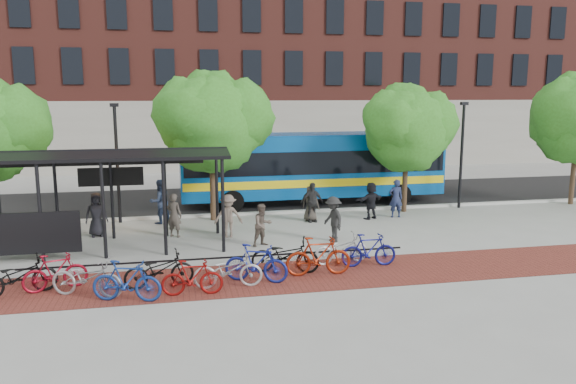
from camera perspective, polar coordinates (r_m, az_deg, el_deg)
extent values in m
plane|color=#9E9E99|center=(22.33, 0.75, -4.35)|extent=(160.00, 160.00, 0.00)
cube|color=black|center=(30.01, -2.51, -0.61)|extent=(160.00, 8.00, 0.01)
cube|color=#B7B7B2|center=(26.14, -1.12, -2.09)|extent=(160.00, 0.25, 0.12)
cube|color=maroon|center=(17.26, -2.24, -8.72)|extent=(24.00, 3.00, 0.01)
cube|color=black|center=(17.96, -6.85, -8.04)|extent=(12.00, 0.05, 0.95)
cube|color=maroon|center=(49.55, 5.85, 15.15)|extent=(55.00, 14.00, 20.00)
cylinder|color=black|center=(20.15, -23.89, -1.99)|extent=(0.12, 0.12, 3.30)
cylinder|color=black|center=(22.75, -22.48, -0.60)|extent=(0.12, 0.12, 3.30)
cylinder|color=black|center=(19.82, -18.23, -1.83)|extent=(0.12, 0.12, 3.30)
cylinder|color=black|center=(22.45, -17.46, -0.43)|extent=(0.12, 0.12, 3.30)
cylinder|color=black|center=(19.68, -12.44, -1.63)|extent=(0.12, 0.12, 3.30)
cylinder|color=black|center=(22.33, -12.36, -0.26)|extent=(0.12, 0.12, 3.30)
cylinder|color=black|center=(19.74, -6.63, -1.43)|extent=(0.12, 0.12, 3.30)
cylinder|color=black|center=(22.39, -7.24, -0.08)|extent=(0.12, 0.12, 3.30)
cube|color=black|center=(20.48, -26.52, -3.88)|extent=(4.50, 0.08, 1.40)
cube|color=black|center=(20.33, -21.11, 3.43)|extent=(10.60, 1.65, 0.29)
cube|color=black|center=(21.70, -20.51, 3.85)|extent=(10.60, 1.65, 0.29)
cube|color=black|center=(22.43, -20.18, 3.02)|extent=(9.00, 0.10, 0.40)
cube|color=black|center=(22.43, -17.54, 1.50)|extent=(2.40, 0.12, 0.70)
cube|color=#FF7200|center=(22.51, -17.52, 1.53)|extent=(2.20, 0.02, 0.55)
sphere|color=#2E6A1C|center=(25.48, -26.21, 6.16)|extent=(3.20, 3.20, 3.20)
cylinder|color=#382619|center=(24.86, -7.65, 0.01)|extent=(0.24, 0.24, 2.52)
sphere|color=#2E6A1C|center=(24.52, -7.81, 6.79)|extent=(4.20, 4.20, 4.20)
sphere|color=#2E6A1C|center=(24.80, -5.42, 7.57)|extent=(3.36, 3.36, 3.36)
sphere|color=#2E6A1C|center=(24.16, -9.79, 7.64)|extent=(3.15, 3.15, 3.15)
sphere|color=#2E6A1C|center=(24.90, -7.69, 8.69)|extent=(2.94, 2.94, 2.94)
cylinder|color=#382619|center=(27.00, 11.77, 0.42)|extent=(0.24, 0.24, 2.27)
sphere|color=#2E6A1C|center=(26.70, 11.97, 6.05)|extent=(3.80, 3.80, 3.80)
sphere|color=#2E6A1C|center=(27.25, 13.67, 6.70)|extent=(3.04, 3.04, 3.04)
sphere|color=#2E6A1C|center=(26.10, 10.72, 6.89)|extent=(2.85, 2.85, 2.85)
sphere|color=#2E6A1C|center=(27.06, 11.89, 7.81)|extent=(2.66, 2.66, 2.66)
cylinder|color=#382619|center=(31.63, 26.93, 1.09)|extent=(0.24, 0.24, 2.45)
sphere|color=#2E6A1C|center=(30.57, 26.48, 7.24)|extent=(3.30, 3.30, 3.30)
sphere|color=#2E6A1C|center=(31.72, 27.17, 7.97)|extent=(3.08, 3.08, 3.08)
cylinder|color=black|center=(25.03, -16.95, 2.60)|extent=(0.14, 0.14, 5.00)
cube|color=black|center=(24.85, -17.25, 8.44)|extent=(0.35, 0.20, 0.15)
cylinder|color=black|center=(28.40, 17.21, 3.43)|extent=(0.14, 0.14, 5.00)
cube|color=black|center=(28.24, 17.48, 8.57)|extent=(0.35, 0.20, 0.15)
cube|color=#084D99|center=(28.31, 2.47, 2.82)|extent=(13.14, 2.96, 3.01)
cube|color=black|center=(28.28, 2.47, 3.31)|extent=(12.88, 2.99, 1.09)
cube|color=yellow|center=(28.41, 2.46, 1.34)|extent=(13.01, 3.01, 0.38)
cube|color=#084D99|center=(28.16, 2.49, 5.74)|extent=(12.88, 2.67, 0.20)
cylinder|color=black|center=(26.40, -5.63, -0.98)|extent=(1.05, 0.32, 1.05)
cylinder|color=black|center=(29.18, -6.26, 0.07)|extent=(1.05, 0.32, 1.05)
cylinder|color=black|center=(28.56, 11.35, -0.29)|extent=(1.05, 0.32, 1.05)
cylinder|color=black|center=(31.15, 9.29, 0.62)|extent=(1.05, 0.32, 1.05)
imported|color=black|center=(17.37, -25.77, -7.73)|extent=(2.20, 1.43, 1.09)
imported|color=maroon|center=(17.38, -22.58, -7.53)|extent=(1.85, 1.06, 1.07)
imported|color=#98989A|center=(16.54, -19.76, -8.17)|extent=(2.21, 1.45, 1.10)
imported|color=navy|center=(15.83, -16.08, -8.69)|extent=(1.99, 1.05, 1.15)
imported|color=black|center=(16.74, -12.97, -7.70)|extent=(2.08, 1.01, 1.05)
imported|color=maroon|center=(15.92, -9.71, -8.57)|extent=(1.73, 0.57, 1.02)
imported|color=#A1A0A3|center=(16.37, -6.10, -7.90)|extent=(2.00, 0.70, 1.05)
imported|color=navy|center=(16.75, -3.26, -7.24)|extent=(1.99, 1.26, 1.16)
imported|color=black|center=(17.58, -0.29, -6.45)|extent=(2.25, 1.30, 1.12)
imported|color=maroon|center=(17.33, 3.11, -6.53)|extent=(2.06, 0.65, 1.23)
imported|color=silver|center=(18.63, 5.42, -5.74)|extent=(1.98, 0.93, 1.00)
imported|color=navy|center=(18.38, 8.21, -5.86)|extent=(1.84, 0.58, 1.09)
imported|color=black|center=(23.15, -18.88, -2.18)|extent=(0.92, 0.68, 1.74)
imported|color=#423B35|center=(22.26, -11.49, -2.32)|extent=(0.75, 0.67, 1.73)
imported|color=#212F4D|center=(24.67, -12.89, -0.95)|extent=(1.16, 1.07, 1.91)
imported|color=brown|center=(21.89, -6.08, -2.44)|extent=(1.16, 0.76, 1.69)
imported|color=#2A2A2A|center=(24.35, 2.43, -1.06)|extent=(1.05, 0.52, 1.74)
imported|color=black|center=(25.19, 8.42, -0.88)|extent=(1.60, 1.06, 1.65)
imported|color=#37322C|center=(24.55, 2.31, -1.16)|extent=(0.91, 0.79, 1.57)
imported|color=#1F284A|center=(25.71, 10.90, -0.64)|extent=(0.67, 0.47, 1.73)
imported|color=brown|center=(20.57, -2.60, -3.36)|extent=(0.94, 0.86, 1.58)
imported|color=black|center=(21.22, 4.60, -2.77)|extent=(0.89, 1.23, 1.72)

